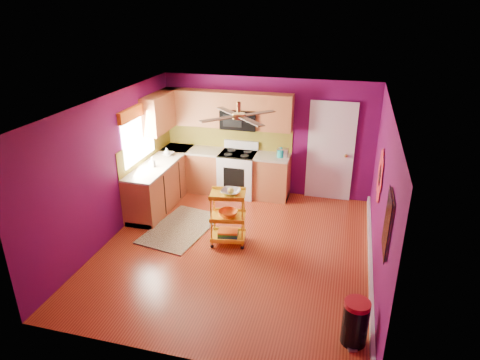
# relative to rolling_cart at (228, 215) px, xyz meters

# --- Properties ---
(ground) EXTENTS (5.00, 5.00, 0.00)m
(ground) POSITION_rel_rolling_cart_xyz_m (0.17, -0.15, -0.55)
(ground) COLOR maroon
(ground) RESTS_ON ground
(room_envelope) EXTENTS (4.54, 5.04, 2.52)m
(room_envelope) POSITION_rel_rolling_cart_xyz_m (0.20, -0.15, 1.09)
(room_envelope) COLOR #5D0A4C
(room_envelope) RESTS_ON ground
(lower_cabinets) EXTENTS (2.81, 2.31, 0.94)m
(lower_cabinets) POSITION_rel_rolling_cart_xyz_m (-1.17, 1.67, -0.11)
(lower_cabinets) COLOR brown
(lower_cabinets) RESTS_ON ground
(electric_range) EXTENTS (0.76, 0.66, 1.13)m
(electric_range) POSITION_rel_rolling_cart_xyz_m (-0.38, 2.03, -0.06)
(electric_range) COLOR white
(electric_range) RESTS_ON ground
(upper_cabinetry) EXTENTS (2.80, 2.30, 1.26)m
(upper_cabinetry) POSITION_rel_rolling_cart_xyz_m (-1.07, 2.03, 1.25)
(upper_cabinetry) COLOR brown
(upper_cabinetry) RESTS_ON ground
(left_window) EXTENTS (0.08, 1.35, 1.08)m
(left_window) POSITION_rel_rolling_cart_xyz_m (-2.05, 0.90, 1.19)
(left_window) COLOR white
(left_window) RESTS_ON ground
(panel_door) EXTENTS (0.95, 0.11, 2.15)m
(panel_door) POSITION_rel_rolling_cart_xyz_m (1.52, 2.32, 0.48)
(panel_door) COLOR white
(panel_door) RESTS_ON ground
(right_wall_art) EXTENTS (0.04, 2.74, 1.04)m
(right_wall_art) POSITION_rel_rolling_cart_xyz_m (2.40, -0.48, 0.90)
(right_wall_art) COLOR black
(right_wall_art) RESTS_ON ground
(ceiling_fan) EXTENTS (1.01, 1.01, 0.26)m
(ceiling_fan) POSITION_rel_rolling_cart_xyz_m (0.17, 0.05, 1.74)
(ceiling_fan) COLOR #BF8C3F
(ceiling_fan) RESTS_ON ground
(shag_rug) EXTENTS (1.23, 1.74, 0.02)m
(shag_rug) POSITION_rel_rolling_cart_xyz_m (-1.00, 0.25, -0.53)
(shag_rug) COLOR #332111
(shag_rug) RESTS_ON ground
(rolling_cart) EXTENTS (0.65, 0.52, 1.06)m
(rolling_cart) POSITION_rel_rolling_cart_xyz_m (0.00, 0.00, 0.00)
(rolling_cart) COLOR yellow
(rolling_cart) RESTS_ON ground
(trash_can) EXTENTS (0.40, 0.40, 0.61)m
(trash_can) POSITION_rel_rolling_cart_xyz_m (2.16, -1.85, -0.24)
(trash_can) COLOR black
(trash_can) RESTS_ON ground
(teal_kettle) EXTENTS (0.18, 0.18, 0.21)m
(teal_kettle) POSITION_rel_rolling_cart_xyz_m (0.54, 2.05, 0.48)
(teal_kettle) COLOR #16ABA7
(teal_kettle) RESTS_ON lower_cabinets
(toaster) EXTENTS (0.22, 0.15, 0.18)m
(toaster) POSITION_rel_rolling_cart_xyz_m (0.57, 2.06, 0.48)
(toaster) COLOR beige
(toaster) RESTS_ON lower_cabinets
(soap_bottle_a) EXTENTS (0.09, 0.09, 0.20)m
(soap_bottle_a) POSITION_rel_rolling_cart_xyz_m (-1.78, 0.84, 0.50)
(soap_bottle_a) COLOR #EA3F72
(soap_bottle_a) RESTS_ON lower_cabinets
(soap_bottle_b) EXTENTS (0.13, 0.13, 0.17)m
(soap_bottle_b) POSITION_rel_rolling_cart_xyz_m (-1.78, 1.52, 0.48)
(soap_bottle_b) COLOR white
(soap_bottle_b) RESTS_ON lower_cabinets
(counter_dish) EXTENTS (0.24, 0.24, 0.06)m
(counter_dish) POSITION_rel_rolling_cart_xyz_m (-1.77, 1.53, 0.42)
(counter_dish) COLOR white
(counter_dish) RESTS_ON lower_cabinets
(counter_cup) EXTENTS (0.12, 0.12, 0.09)m
(counter_cup) POSITION_rel_rolling_cart_xyz_m (-1.80, 0.86, 0.44)
(counter_cup) COLOR white
(counter_cup) RESTS_ON lower_cabinets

